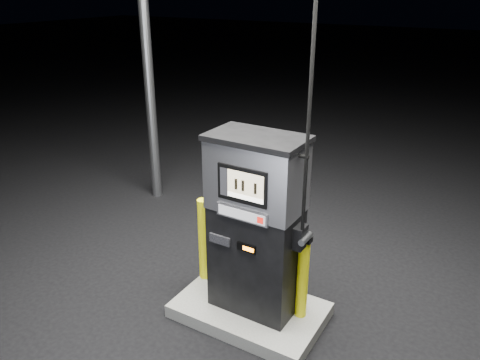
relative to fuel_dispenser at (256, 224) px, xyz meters
The scene contains 5 objects.
ground 1.16m from the fuel_dispenser, 144.24° to the right, with size 80.00×80.00×0.00m, color black.
pump_island 1.08m from the fuel_dispenser, 144.24° to the right, with size 1.60×1.00×0.15m, color slate.
fuel_dispenser is the anchor object (origin of this frame).
bollard_left 0.94m from the fuel_dispenser, 167.98° to the left, with size 0.14×0.14×1.03m, color #FFF80E.
bollard_right 0.75m from the fuel_dispenser, 10.77° to the left, with size 0.12×0.12×0.91m, color #FFF80E.
Camera 1 is at (2.06, -3.71, 3.43)m, focal length 35.00 mm.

